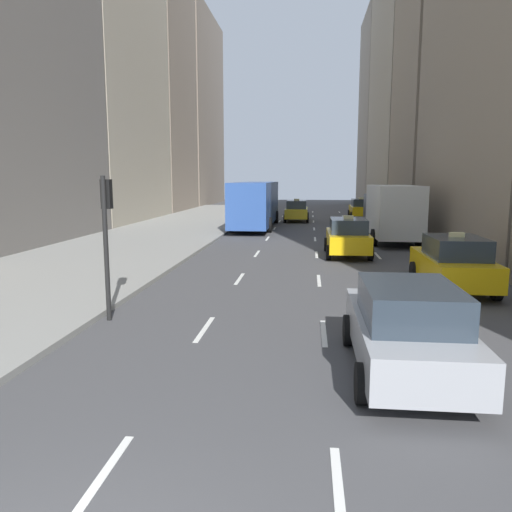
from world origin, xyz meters
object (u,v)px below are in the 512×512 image
(city_bus, at_px, (256,203))
(taxi_third, at_px, (361,208))
(taxi_second, at_px, (348,237))
(taxi_fourth, at_px, (453,263))
(box_truck, at_px, (391,211))
(traffic_light_pole, at_px, (106,224))
(taxi_lead, at_px, (297,211))
(sedan_black_near, at_px, (406,328))

(city_bus, bearing_deg, taxi_third, 47.98)
(taxi_third, relative_size, city_bus, 0.38)
(taxi_second, bearing_deg, taxi_fourth, -67.81)
(taxi_third, bearing_deg, box_truck, -90.00)
(taxi_second, bearing_deg, traffic_light_pole, -120.99)
(taxi_third, relative_size, box_truck, 0.52)
(city_bus, bearing_deg, taxi_second, -66.16)
(box_truck, bearing_deg, taxi_fourth, -90.00)
(taxi_fourth, distance_m, traffic_light_pole, 10.61)
(box_truck, xyz_separation_m, traffic_light_pole, (-9.55, -16.96, 0.70))
(box_truck, bearing_deg, taxi_third, 90.00)
(box_truck, bearing_deg, taxi_second, -116.07)
(taxi_third, bearing_deg, taxi_fourth, -90.00)
(taxi_lead, height_order, taxi_fourth, same)
(traffic_light_pole, bearing_deg, box_truck, 60.62)
(taxi_second, relative_size, box_truck, 0.52)
(taxi_lead, distance_m, sedan_black_near, 32.56)
(taxi_lead, bearing_deg, city_bus, -116.55)
(sedan_black_near, relative_size, city_bus, 0.39)
(taxi_third, distance_m, sedan_black_near, 36.25)
(sedan_black_near, height_order, traffic_light_pole, traffic_light_pole)
(taxi_third, height_order, box_truck, box_truck)
(sedan_black_near, distance_m, box_truck, 20.04)
(traffic_light_pole, bearing_deg, taxi_second, 59.01)
(taxi_third, distance_m, traffic_light_pole, 34.65)
(taxi_fourth, distance_m, city_bus, 21.32)
(taxi_lead, relative_size, traffic_light_pole, 1.22)
(taxi_fourth, bearing_deg, city_bus, 113.26)
(sedan_black_near, relative_size, box_truck, 0.54)
(taxi_lead, relative_size, taxi_third, 1.00)
(taxi_third, relative_size, traffic_light_pole, 1.22)
(box_truck, distance_m, traffic_light_pole, 19.48)
(box_truck, relative_size, traffic_light_pole, 2.33)
(taxi_lead, bearing_deg, taxi_fourth, -77.47)
(taxi_third, relative_size, sedan_black_near, 0.97)
(taxi_second, height_order, taxi_fourth, same)
(taxi_lead, xyz_separation_m, taxi_second, (2.80, -18.33, 0.00))
(sedan_black_near, distance_m, traffic_light_pole, 7.49)
(taxi_third, height_order, taxi_fourth, same)
(taxi_second, height_order, city_bus, city_bus)
(city_bus, bearing_deg, taxi_lead, 63.45)
(taxi_second, xyz_separation_m, box_truck, (2.80, 5.72, 0.83))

